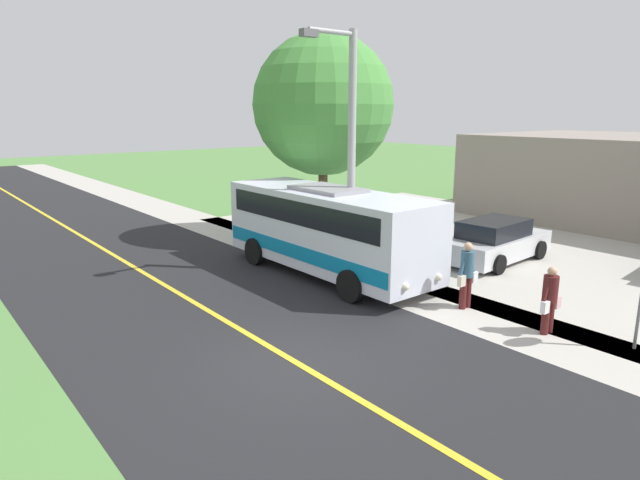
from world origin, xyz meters
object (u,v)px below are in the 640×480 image
parked_car_near (495,242)px  pedestrian_waiting (467,273)px  tree_curbside (323,105)px  street_light_pole (348,144)px  pedestrian_with_bags (550,298)px  shuttle_bus_front (328,227)px

parked_car_near → pedestrian_waiting: bearing=25.5°
tree_curbside → street_light_pole: bearing=59.4°
parked_car_near → tree_curbside: size_ratio=0.57×
pedestrian_with_bags → tree_curbside: tree_curbside is taller
pedestrian_with_bags → pedestrian_waiting: bearing=-87.4°
parked_car_near → tree_curbside: (2.49, -6.23, 4.55)m
street_light_pole → tree_curbside: (-2.53, -4.29, 1.19)m
tree_curbside → pedestrian_waiting: bearing=76.1°
street_light_pole → parked_car_near: 6.34m
shuttle_bus_front → pedestrian_waiting: shuttle_bus_front is taller
pedestrian_with_bags → pedestrian_waiting: size_ratio=0.91×
street_light_pole → tree_curbside: 5.12m
shuttle_bus_front → street_light_pole: 2.60m
pedestrian_waiting → shuttle_bus_front: bearing=-79.6°
shuttle_bus_front → pedestrian_with_bags: 6.90m
pedestrian_waiting → street_light_pole: 5.17m
pedestrian_with_bags → parked_car_near: (-4.47, -4.38, -0.16)m
pedestrian_with_bags → pedestrian_waiting: 2.21m
pedestrian_waiting → street_light_pole: bearing=-83.7°
shuttle_bus_front → tree_curbside: (-2.93, -3.81, 3.71)m
street_light_pole → shuttle_bus_front: bearing=-50.9°
pedestrian_with_bags → street_light_pole: bearing=-85.0°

